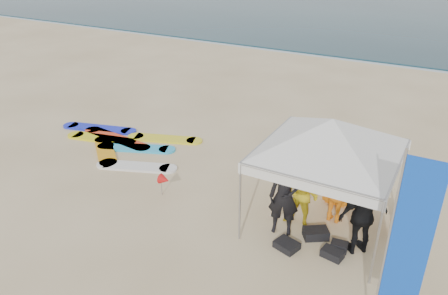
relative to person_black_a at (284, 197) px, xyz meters
name	(u,v)px	position (x,y,z in m)	size (l,w,h in m)	color
ground	(179,241)	(-1.90, -1.49, -0.96)	(120.00, 120.00, 0.00)	beige
shoreline_foam	(365,60)	(-1.90, 16.71, -0.96)	(160.00, 1.20, 0.01)	silver
person_black_a	(284,197)	(0.00, 0.00, 0.00)	(0.70, 0.46, 1.92)	black
person_yellow	(301,196)	(0.28, 0.38, -0.11)	(0.83, 0.65, 1.71)	yellow
person_orange_a	(338,189)	(0.94, 1.07, -0.09)	(1.13, 0.65, 1.75)	orange
person_black_b	(363,215)	(1.73, 0.16, -0.01)	(1.11, 0.46, 1.90)	black
person_orange_b	(340,171)	(0.77, 1.81, 0.00)	(0.94, 0.61, 1.92)	orange
person_seated	(400,219)	(2.39, 1.22, -0.54)	(0.77, 0.25, 0.83)	orange
canopy_tent	(333,119)	(0.71, 0.73, 1.76)	(4.15, 4.15, 3.13)	#A5A5A8
feather_flag	(408,241)	(2.73, -2.03, 1.19)	(0.61, 0.04, 3.65)	#A5A5A8
marker_pennant	(165,180)	(-3.30, -0.07, -0.47)	(0.28, 0.28, 0.64)	#A5A5A8
gear_pile	(315,243)	(0.85, -0.15, -0.86)	(1.53, 1.25, 0.22)	black
surfboard_spread	(122,143)	(-6.46, 1.84, -0.93)	(5.17, 3.21, 0.07)	orange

